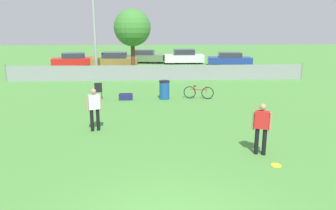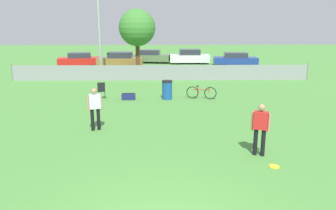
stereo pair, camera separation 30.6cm
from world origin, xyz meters
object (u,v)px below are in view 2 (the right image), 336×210
at_px(player_receiver_white, 95,106).
at_px(parked_car_olive, 149,56).
at_px(parked_car_red, 80,60).
at_px(parked_car_blue, 235,59).
at_px(parked_car_tan, 120,60).
at_px(light_pole, 98,0).
at_px(parked_car_white, 190,57).
at_px(folding_chair_sideline, 101,90).
at_px(player_defender_red, 260,126).
at_px(tree_near_pole, 137,28).
at_px(trash_bin, 167,90).
at_px(bicycle_sideline, 201,93).
at_px(gear_bag_sideline, 129,97).
at_px(frisbee_disc, 274,166).

relative_size(player_receiver_white, parked_car_olive, 0.36).
xyz_separation_m(parked_car_red, parked_car_blue, (15.01, 0.01, 0.00)).
distance_m(parked_car_tan, parked_car_olive, 4.42).
bearing_deg(player_receiver_white, light_pole, 77.89).
xyz_separation_m(parked_car_olive, parked_car_white, (4.19, -0.71, 0.03)).
relative_size(folding_chair_sideline, parked_car_olive, 0.20).
height_order(light_pole, player_defender_red, light_pole).
height_order(tree_near_pole, trash_bin, tree_near_pole).
distance_m(player_receiver_white, trash_bin, 6.02).
relative_size(folding_chair_sideline, bicycle_sideline, 0.57).
relative_size(parked_car_red, parked_car_olive, 0.96).
xyz_separation_m(tree_near_pole, parked_car_olive, (0.55, 8.81, -3.00)).
bearing_deg(folding_chair_sideline, parked_car_tan, -99.12).
distance_m(player_receiver_white, player_defender_red, 6.10).
bearing_deg(player_defender_red, gear_bag_sideline, 145.05).
xyz_separation_m(tree_near_pole, player_receiver_white, (-0.69, -13.63, -2.72)).
xyz_separation_m(player_receiver_white, bicycle_sideline, (4.69, 5.31, -0.60)).
bearing_deg(gear_bag_sideline, tree_near_pole, 90.37).
bearing_deg(frisbee_disc, folding_chair_sideline, 125.96).
bearing_deg(gear_bag_sideline, player_receiver_white, -98.13).
relative_size(player_receiver_white, player_defender_red, 1.00).
relative_size(bicycle_sideline, parked_car_blue, 0.37).
bearing_deg(parked_car_tan, frisbee_disc, -72.12).
xyz_separation_m(tree_near_pole, trash_bin, (2.14, -8.34, -3.16)).
relative_size(folding_chair_sideline, parked_car_blue, 0.21).
distance_m(trash_bin, parked_car_tan, 14.17).
distance_m(bicycle_sideline, parked_car_red, 17.46).
xyz_separation_m(trash_bin, parked_car_blue, (6.88, 14.34, 0.14)).
distance_m(folding_chair_sideline, trash_bin, 3.56).
distance_m(player_receiver_white, frisbee_disc, 6.76).
bearing_deg(player_receiver_white, gear_bag_sideline, 60.81).
xyz_separation_m(frisbee_disc, parked_car_red, (-11.02, 23.10, 0.64)).
xyz_separation_m(parked_car_tan, parked_car_blue, (11.03, 0.79, -0.04)).
bearing_deg(player_defender_red, bicycle_sideline, 119.67).
xyz_separation_m(folding_chair_sideline, parked_car_red, (-4.56, 14.20, 0.14)).
bearing_deg(frisbee_disc, bicycle_sideline, 96.69).
xyz_separation_m(player_defender_red, folding_chair_sideline, (-6.25, 8.03, -0.43)).
relative_size(trash_bin, parked_car_tan, 0.24).
relative_size(folding_chair_sideline, trash_bin, 0.91).
height_order(parked_car_tan, parked_car_olive, parked_car_tan).
bearing_deg(player_receiver_white, trash_bin, 40.83).
distance_m(gear_bag_sideline, parked_car_white, 17.17).
distance_m(tree_near_pole, parked_car_olive, 9.33).
bearing_deg(gear_bag_sideline, frisbee_disc, -60.23).
height_order(light_pole, parked_car_white, light_pole).
bearing_deg(parked_car_olive, folding_chair_sideline, -89.55).
bearing_deg(trash_bin, parked_car_olive, 95.29).
distance_m(frisbee_disc, bicycle_sideline, 8.85).
height_order(parked_car_olive, parked_car_blue, parked_car_olive).
distance_m(player_defender_red, gear_bag_sideline, 9.20).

